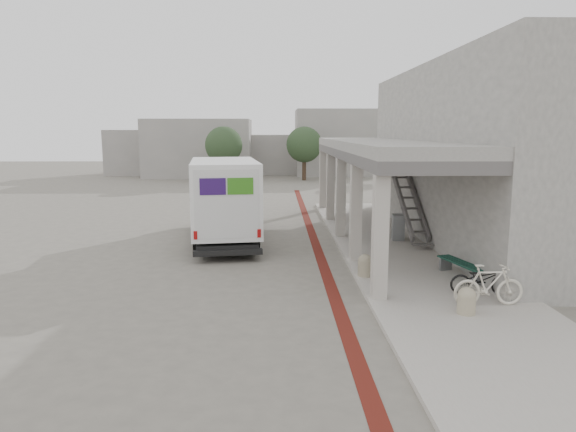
{
  "coord_description": "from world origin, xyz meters",
  "views": [
    {
      "loc": [
        -0.56,
        -16.28,
        4.4
      ],
      "look_at": [
        -0.16,
        0.59,
        1.6
      ],
      "focal_mm": 32.0,
      "sensor_mm": 36.0,
      "label": 1
    }
  ],
  "objects_px": {
    "fedex_truck": "(224,197)",
    "bicycle_cream": "(489,285)",
    "utility_cabinet": "(398,227)",
    "bicycle_black": "(481,279)",
    "bench": "(461,267)"
  },
  "relations": [
    {
      "from": "bench",
      "to": "fedex_truck",
      "type": "bearing_deg",
      "value": 127.08
    },
    {
      "from": "fedex_truck",
      "to": "bench",
      "type": "xyz_separation_m",
      "value": [
        7.57,
        -5.98,
        -1.31
      ]
    },
    {
      "from": "bicycle_black",
      "to": "utility_cabinet",
      "type": "bearing_deg",
      "value": 10.97
    },
    {
      "from": "fedex_truck",
      "to": "bicycle_black",
      "type": "distance_m",
      "value": 10.76
    },
    {
      "from": "utility_cabinet",
      "to": "bicycle_cream",
      "type": "height_order",
      "value": "bicycle_cream"
    },
    {
      "from": "bench",
      "to": "bicycle_cream",
      "type": "xyz_separation_m",
      "value": [
        -0.23,
        -2.49,
        0.2
      ]
    },
    {
      "from": "bicycle_cream",
      "to": "utility_cabinet",
      "type": "bearing_deg",
      "value": 1.58
    },
    {
      "from": "fedex_truck",
      "to": "bicycle_cream",
      "type": "xyz_separation_m",
      "value": [
        7.35,
        -8.48,
        -1.11
      ]
    },
    {
      "from": "bench",
      "to": "utility_cabinet",
      "type": "height_order",
      "value": "utility_cabinet"
    },
    {
      "from": "fedex_truck",
      "to": "bicycle_cream",
      "type": "relative_size",
      "value": 4.53
    },
    {
      "from": "utility_cabinet",
      "to": "bicycle_cream",
      "type": "distance_m",
      "value": 7.86
    },
    {
      "from": "fedex_truck",
      "to": "bicycle_black",
      "type": "xyz_separation_m",
      "value": [
        7.51,
        -7.61,
        -1.22
      ]
    },
    {
      "from": "fedex_truck",
      "to": "bench",
      "type": "distance_m",
      "value": 9.74
    },
    {
      "from": "bench",
      "to": "bicycle_black",
      "type": "distance_m",
      "value": 1.63
    },
    {
      "from": "utility_cabinet",
      "to": "bicycle_black",
      "type": "xyz_separation_m",
      "value": [
        0.55,
        -6.99,
        -0.09
      ]
    }
  ]
}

